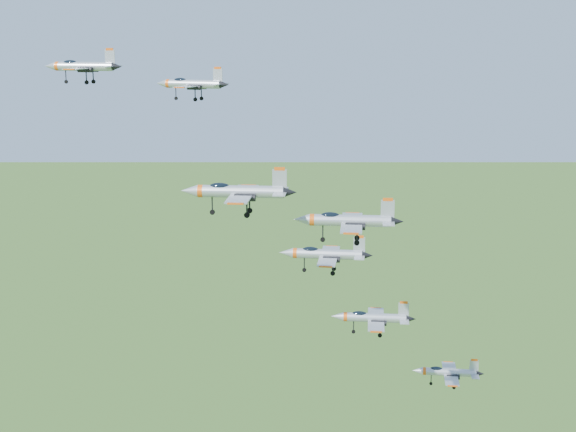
# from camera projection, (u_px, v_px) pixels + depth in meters

# --- Properties ---
(jet_lead) EXTENTS (12.00, 9.96, 3.21)m
(jet_lead) POSITION_uv_depth(u_px,v_px,m) (82.00, 66.00, 114.14)
(jet_lead) COLOR #A4AAB0
(jet_left_high) EXTENTS (10.47, 8.82, 2.81)m
(jet_left_high) POSITION_uv_depth(u_px,v_px,m) (191.00, 84.00, 104.76)
(jet_left_high) COLOR #A4AAB0
(jet_right_high) EXTENTS (12.78, 10.53, 3.42)m
(jet_right_high) POSITION_uv_depth(u_px,v_px,m) (237.00, 191.00, 87.01)
(jet_right_high) COLOR #A4AAB0
(jet_left_low) EXTENTS (13.03, 10.69, 3.50)m
(jet_left_low) POSITION_uv_depth(u_px,v_px,m) (325.00, 254.00, 110.97)
(jet_left_low) COLOR #A4AAB0
(jet_right_low) EXTENTS (12.20, 10.04, 3.27)m
(jet_right_low) POSITION_uv_depth(u_px,v_px,m) (347.00, 220.00, 88.39)
(jet_right_low) COLOR #A4AAB0
(jet_trail) EXTENTS (10.63, 8.73, 2.85)m
(jet_trail) POSITION_uv_depth(u_px,v_px,m) (372.00, 317.00, 100.35)
(jet_trail) COLOR #A4AAB0
(jet_extra) EXTENTS (10.38, 8.51, 2.79)m
(jet_extra) POSITION_uv_depth(u_px,v_px,m) (447.00, 372.00, 116.48)
(jet_extra) COLOR #A4AAB0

